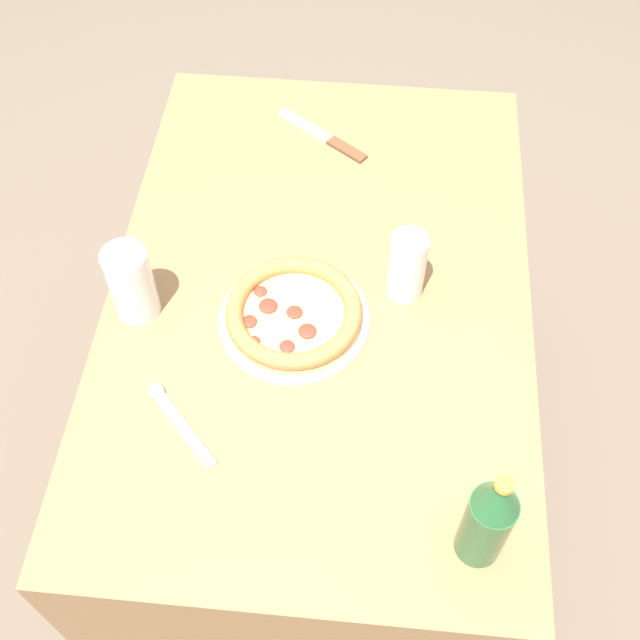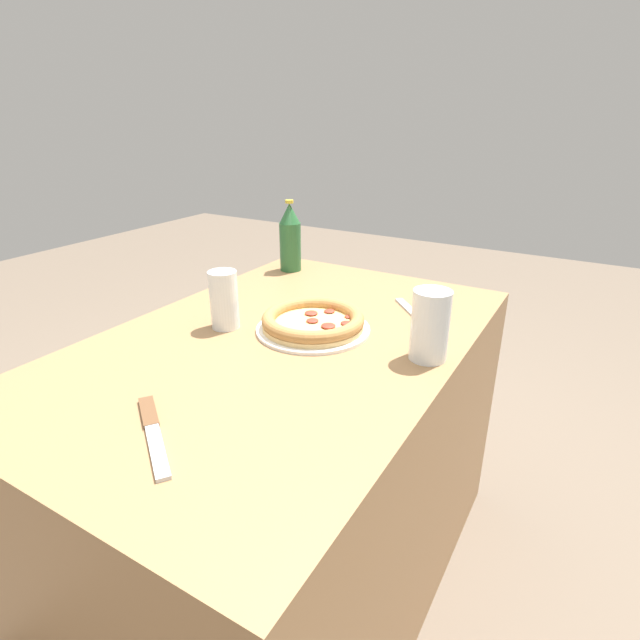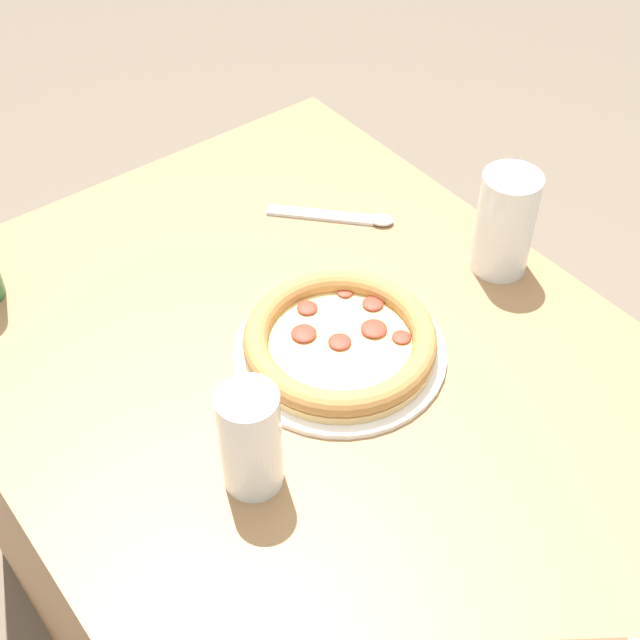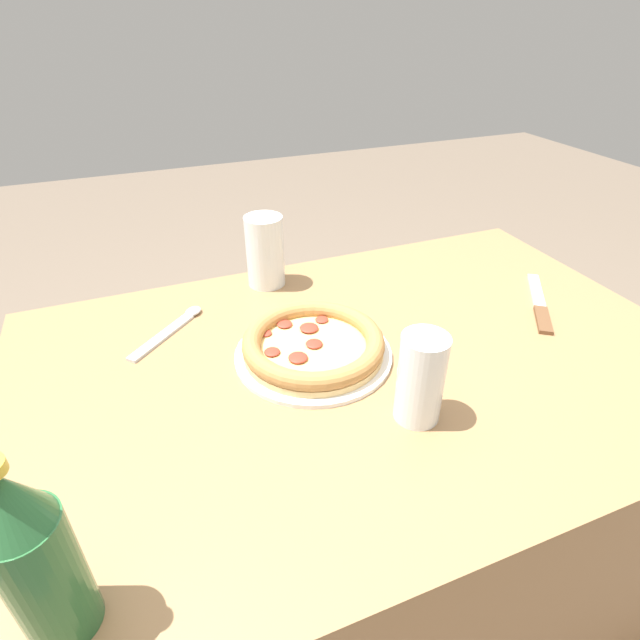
{
  "view_description": "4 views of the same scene",
  "coord_description": "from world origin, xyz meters",
  "views": [
    {
      "loc": [
        0.91,
        0.09,
        1.93
      ],
      "look_at": [
        0.1,
        0.01,
        0.78
      ],
      "focal_mm": 45.0,
      "sensor_mm": 36.0,
      "label": 1
    },
    {
      "loc": [
        -0.86,
        -0.61,
        1.23
      ],
      "look_at": [
        0.08,
        -0.06,
        0.77
      ],
      "focal_mm": 28.0,
      "sensor_mm": 36.0,
      "label": 2
    },
    {
      "loc": [
        -0.52,
        0.45,
        1.58
      ],
      "look_at": [
        0.11,
        -0.03,
        0.78
      ],
      "focal_mm": 50.0,
      "sensor_mm": 36.0,
      "label": 3
    },
    {
      "loc": [
        0.33,
        0.62,
        1.27
      ],
      "look_at": [
        0.06,
        -0.05,
        0.81
      ],
      "focal_mm": 28.0,
      "sensor_mm": 36.0,
      "label": 4
    }
  ],
  "objects": [
    {
      "name": "pizza_pepperoni",
      "position": [
        0.08,
        -0.04,
        0.76
      ],
      "size": [
        0.27,
        0.27,
        0.05
      ],
      "color": "white",
      "rests_on": "table"
    },
    {
      "name": "table",
      "position": [
        0.0,
        0.0,
        0.37
      ],
      "size": [
        1.2,
        0.78,
        0.74
      ],
      "color": "#997047",
      "rests_on": "ground_plane"
    },
    {
      "name": "glass_water",
      "position": [
        0.08,
        -0.32,
        0.81
      ],
      "size": [
        0.08,
        0.08,
        0.15
      ],
      "color": "white",
      "rests_on": "table"
    },
    {
      "name": "glass_cola",
      "position": [
        -0.01,
        0.16,
        0.8
      ],
      "size": [
        0.07,
        0.07,
        0.14
      ],
      "color": "white",
      "rests_on": "table"
    },
    {
      "name": "spoon",
      "position": [
        0.29,
        -0.22,
        0.74
      ],
      "size": [
        0.16,
        0.15,
        0.01
      ],
      "color": "silver",
      "rests_on": "table"
    }
  ]
}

